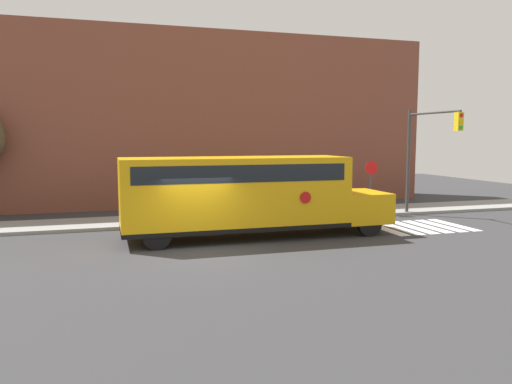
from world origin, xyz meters
name	(u,v)px	position (x,y,z in m)	size (l,w,h in m)	color
ground_plane	(201,252)	(0.00, 0.00, 0.00)	(60.00, 60.00, 0.00)	#333335
sidewalk_strip	(175,220)	(0.00, 6.50, 0.07)	(44.00, 3.00, 0.15)	gray
building_backdrop	(159,120)	(0.00, 13.00, 4.95)	(32.00, 4.00, 9.89)	brown
crosswalk_stripes	(420,227)	(10.13, 2.00, 0.00)	(4.00, 3.20, 0.01)	white
school_bus	(245,192)	(2.12, 1.91, 1.81)	(10.64, 2.57, 3.16)	#EAA80F
stop_sign	(371,180)	(9.82, 5.79, 1.79)	(0.68, 0.10, 2.73)	#38383A
traffic_light	(424,145)	(11.60, 3.96, 3.56)	(0.28, 3.89, 5.31)	#38383A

